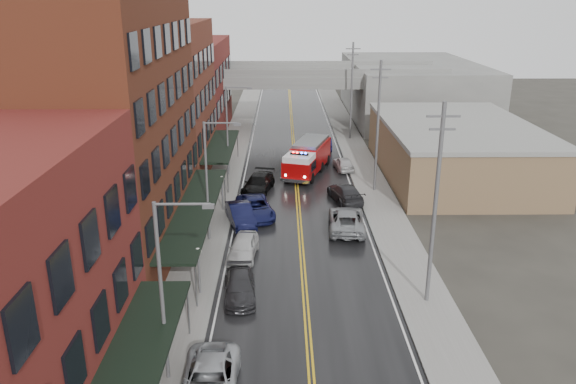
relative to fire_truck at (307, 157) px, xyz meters
name	(u,v)px	position (x,y,z in m)	size (l,w,h in m)	color
road	(299,211)	(-1.17, -10.59, -1.73)	(11.00, 160.00, 0.02)	black
sidewalk_left	(212,211)	(-8.47, -10.59, -1.67)	(3.00, 160.00, 0.15)	slate
sidewalk_right	(385,210)	(6.13, -10.59, -1.67)	(3.00, 160.00, 0.15)	slate
curb_left	(232,210)	(-6.82, -10.59, -1.67)	(0.30, 160.00, 0.15)	gray
curb_right	(365,210)	(4.48, -10.59, -1.67)	(0.30, 160.00, 0.15)	gray
brick_building_b	(105,125)	(-14.47, -17.59, 7.26)	(9.00, 20.00, 18.00)	#502315
brick_building_c	(160,101)	(-14.47, -0.09, 5.76)	(9.00, 15.00, 15.00)	#5B2A1B
brick_building_far	(189,89)	(-14.47, 17.41, 4.26)	(9.00, 20.00, 12.00)	maroon
tan_building	(455,151)	(14.83, -0.59, 0.76)	(14.00, 22.00, 5.00)	olive
right_far_block	(411,89)	(16.83, 29.41, 2.26)	(18.00, 30.00, 8.00)	slate
awning_0	(126,382)	(-8.66, -36.59, 1.25)	(2.60, 16.00, 3.09)	black
awning_1	(196,208)	(-8.66, -17.59, 1.25)	(2.60, 18.00, 3.09)	black
awning_2	(221,146)	(-8.66, -0.09, 1.24)	(2.60, 13.00, 3.09)	black
globe_lamp_1	(198,260)	(-7.57, -24.59, 0.57)	(0.44, 0.44, 3.12)	#59595B
globe_lamp_2	(222,185)	(-7.57, -10.59, 0.57)	(0.44, 0.44, 3.12)	#59595B
street_lamp_0	(166,282)	(-7.72, -32.59, 3.44)	(2.64, 0.22, 9.00)	#59595B
street_lamp_1	(210,174)	(-7.72, -16.59, 3.44)	(2.64, 0.22, 9.00)	#59595B
street_lamp_2	(230,125)	(-7.72, -0.59, 3.44)	(2.64, 0.22, 9.00)	#59595B
utility_pole_0	(435,203)	(6.03, -25.59, 4.56)	(1.80, 0.24, 12.00)	#59595B
utility_pole_1	(378,125)	(6.03, -5.59, 4.56)	(1.80, 0.24, 12.00)	#59595B
utility_pole_2	(352,90)	(6.03, 14.41, 4.56)	(1.80, 0.24, 12.00)	#59595B
overpass	(292,84)	(-1.17, 21.41, 4.24)	(40.00, 10.00, 7.50)	slate
fire_truck	(307,157)	(0.00, 0.00, 0.00)	(5.52, 9.24, 3.21)	#940607
parked_car_left_2	(210,382)	(-5.85, -33.78, -0.97)	(2.55, 5.53, 1.54)	#ABAFB3
parked_car_left_3	(240,287)	(-5.12, -24.89, -1.07)	(1.87, 4.61, 1.34)	#2A2A2C
parked_car_left_4	(243,247)	(-5.26, -19.39, -0.98)	(1.80, 4.48, 1.53)	silver
parked_car_left_5	(241,215)	(-5.87, -13.39, -0.93)	(1.72, 4.92, 1.62)	black
parked_car_left_6	(255,208)	(-4.77, -11.76, -0.97)	(2.57, 5.58, 1.55)	#121544
parked_car_left_7	(258,184)	(-4.77, -5.64, -0.94)	(2.26, 5.56, 1.61)	black
parked_car_right_0	(346,220)	(2.43, -14.58, -0.92)	(2.72, 5.91, 1.64)	gray
parked_car_right_1	(345,193)	(3.03, -8.19, -0.97)	(2.15, 5.30, 1.54)	#29292B
parked_car_right_2	(343,164)	(3.83, 1.21, -1.04)	(1.65, 4.10, 1.40)	#BBBBBB
parked_car_right_3	(324,143)	(2.43, 9.65, -0.99)	(1.60, 4.58, 1.51)	black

